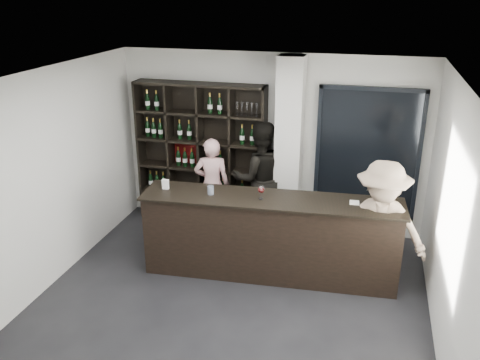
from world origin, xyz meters
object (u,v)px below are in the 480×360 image
(wine_shelf, at_px, (201,155))
(customer, at_px, (380,229))
(tasting_counter, at_px, (270,237))
(taster_black, at_px, (260,178))
(taster_pink, at_px, (212,185))

(wine_shelf, height_order, customer, wine_shelf)
(tasting_counter, xyz_separation_m, taster_black, (-0.45, 1.30, 0.35))
(wine_shelf, relative_size, taster_pink, 1.51)
(wine_shelf, bearing_deg, tasting_counter, -44.32)
(tasting_counter, relative_size, taster_pink, 2.23)
(taster_pink, bearing_deg, taster_black, 179.31)
(taster_black, height_order, customer, taster_black)
(wine_shelf, relative_size, tasting_counter, 0.68)
(taster_pink, height_order, customer, customer)
(tasting_counter, relative_size, taster_black, 1.88)
(wine_shelf, distance_m, tasting_counter, 2.18)
(taster_black, bearing_deg, wine_shelf, -32.92)
(wine_shelf, bearing_deg, customer, -27.18)
(tasting_counter, xyz_separation_m, customer, (1.45, -0.05, 0.33))
(customer, bearing_deg, taster_pink, 158.39)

